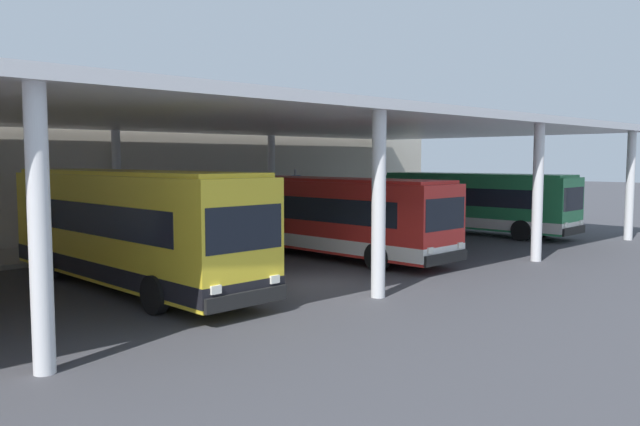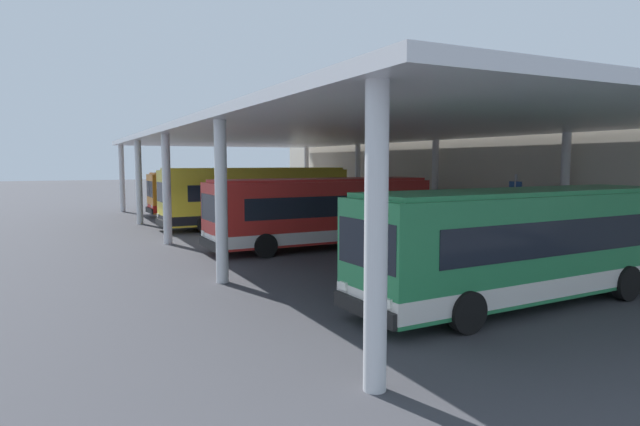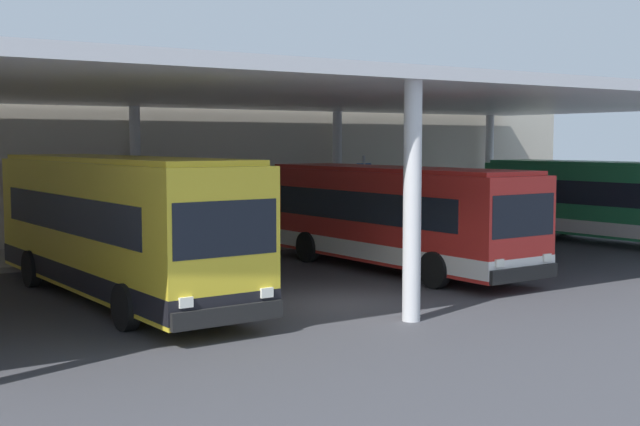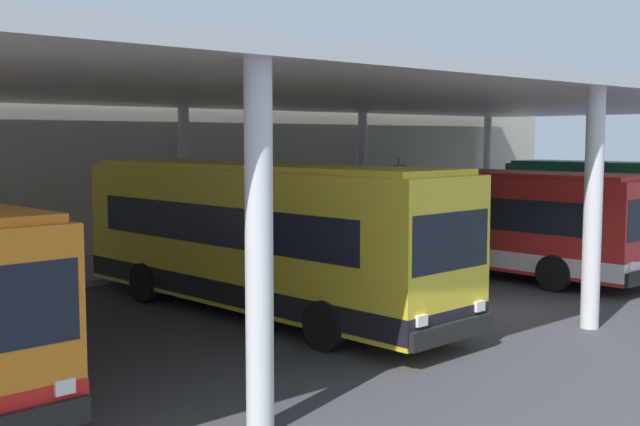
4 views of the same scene
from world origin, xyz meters
name	(u,v)px [view 1 (image 1 of 4)]	position (x,y,z in m)	size (l,w,h in m)	color
ground_plane	(317,285)	(0.00, 0.00, 0.00)	(200.00, 200.00, 0.00)	#3D3D42
platform_kerb	(137,245)	(0.00, 11.75, 0.09)	(42.00, 4.50, 0.18)	gray
station_building_facade	(102,168)	(0.00, 15.00, 3.51)	(48.00, 1.60, 7.02)	beige
canopy_shelter	(215,122)	(0.00, 5.50, 5.29)	(40.00, 17.00, 5.55)	silver
bus_second_bay	(130,228)	(-4.44, 3.58, 1.84)	(2.91, 11.39, 3.57)	yellow
bus_middle_bay	(335,216)	(4.35, 3.55, 1.66)	(2.87, 10.58, 3.17)	red
bus_far_bay	(475,202)	(15.50, 4.19, 1.66)	(3.03, 10.63, 3.17)	#28844C
bench_waiting	(212,226)	(4.07, 11.82, 0.66)	(1.80, 0.45, 0.92)	brown
banner_sign	(295,196)	(8.78, 10.94, 1.98)	(0.70, 0.12, 3.20)	#B2B2B7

